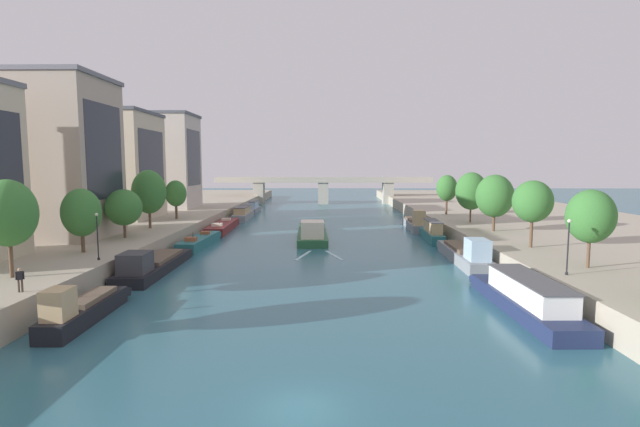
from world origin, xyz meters
The scene contains 32 objects.
ground_plane centered at (0.00, 0.00, 0.00)m, with size 400.00×400.00×0.00m, color #2D6070.
quay_left centered at (-35.94, 55.00, 1.13)m, with size 36.00×170.00×2.25m, color #A89E89.
quay_right centered at (35.94, 55.00, 1.13)m, with size 36.00×170.00×2.25m, color #A89E89.
barge_midriver centered at (-1.05, 48.01, 0.92)m, with size 4.86×20.07×3.21m.
wake_behind_barge centered at (0.13, 35.25, 0.01)m, with size 5.60×6.00×0.03m.
moored_boat_left_gap_after centered at (-15.43, 11.21, 0.94)m, with size 2.15×10.38×3.12m.
moored_boat_left_downstream centered at (-16.16, 25.91, 0.85)m, with size 3.41×15.55×2.87m.
moored_boat_left_end centered at (-15.77, 41.46, 0.65)m, with size 2.86×12.91×2.34m.
moored_boat_left_second centered at (-16.07, 56.56, 0.65)m, with size 3.43×16.18×2.36m.
moored_boat_left_upstream centered at (-15.55, 72.32, 1.10)m, with size 2.77×12.72×2.63m.
moored_boat_left_near centered at (-15.57, 86.09, 1.09)m, with size 2.13×10.68×2.63m.
moored_boat_right_lone centered at (15.58, 13.92, 1.13)m, with size 3.39×15.28×2.72m.
moored_boat_right_near centered at (16.25, 31.12, 1.00)m, with size 3.04×15.66×3.35m.
moored_boat_right_gap_after centered at (15.97, 46.09, 1.24)m, with size 2.30×10.98×2.99m.
moored_boat_right_second centered at (15.85, 58.57, 1.04)m, with size 2.79×14.08×3.56m.
tree_left_past_mid centered at (-22.57, 14.65, 7.12)m, with size 4.04×4.04×7.38m.
tree_left_distant centered at (-22.52, 24.84, 6.13)m, with size 3.66×3.66×6.20m.
tree_left_far centered at (-22.41, 33.95, 5.81)m, with size 4.11×4.11×5.66m.
tree_left_third centered at (-22.68, 42.42, 7.13)m, with size 4.46×4.46×7.79m.
tree_left_midway centered at (-22.68, 53.43, 6.25)m, with size 3.28×3.28×6.07m.
tree_right_nearest centered at (22.65, 18.74, 6.51)m, with size 3.79×3.79×6.46m.
tree_right_third centered at (22.11, 28.36, 6.98)m, with size 3.98×3.98×6.89m.
tree_right_end_of_row centered at (22.52, 40.35, 6.77)m, with size 4.71×4.71×7.24m.
tree_right_far centered at (22.34, 49.58, 6.89)m, with size 4.52×4.52×7.41m.
tree_right_second centered at (21.67, 60.98, 6.77)m, with size 3.53×3.53×6.76m.
lamppost_left_bank centered at (-19.26, 21.25, 4.58)m, with size 0.28×0.28×4.22m.
lamppost_right_bank centered at (19.61, 16.15, 4.63)m, with size 0.28×0.28×4.32m.
building_left_middle centered at (-32.44, 34.44, 11.60)m, with size 16.23×11.09×18.65m.
building_left_corner centered at (-32.44, 54.67, 10.72)m, with size 11.73×13.23×16.89m.
building_left_tall centered at (-32.44, 72.83, 11.52)m, with size 14.97×11.29×18.49m.
bridge_far centered at (0.00, 110.42, 4.71)m, with size 59.89×4.40×7.43m.
person_on_quay centered at (-19.25, 10.61, 3.18)m, with size 0.49×0.32×1.62m.
Camera 1 is at (1.17, -19.43, 10.65)m, focal length 26.22 mm.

